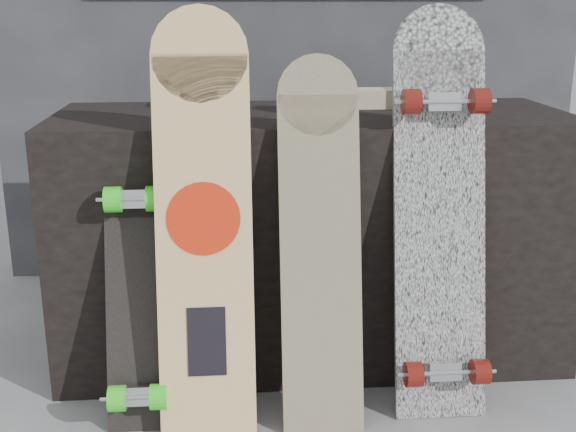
{
  "coord_description": "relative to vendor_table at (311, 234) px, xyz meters",
  "views": [
    {
      "loc": [
        -0.26,
        -1.73,
        1.13
      ],
      "look_at": [
        -0.1,
        0.2,
        0.55
      ],
      "focal_mm": 45.0,
      "sensor_mm": 36.0,
      "label": 1
    }
  ],
  "objects": [
    {
      "name": "vendor_table",
      "position": [
        0.0,
        0.0,
        0.0
      ],
      "size": [
        1.6,
        0.6,
        0.8
      ],
      "primitive_type": "cube",
      "color": "black",
      "rests_on": "ground"
    },
    {
      "name": "longboard_celtic",
      "position": [
        -0.02,
        -0.39,
        0.13
      ],
      "size": [
        0.22,
        0.27,
        1.0
      ],
      "rotation": [
        -0.25,
        0.0,
        0.0
      ],
      "color": "beige",
      "rests_on": "ground"
    },
    {
      "name": "longboard_cascadia",
      "position": [
        0.32,
        -0.35,
        0.19
      ],
      "size": [
        0.26,
        0.33,
        1.13
      ],
      "rotation": [
        -0.22,
        0.0,
        0.0
      ],
      "color": "white",
      "rests_on": "ground"
    },
    {
      "name": "ground",
      "position": [
        0.0,
        -0.5,
        -0.4
      ],
      "size": [
        60.0,
        60.0,
        0.0
      ],
      "primitive_type": "plane",
      "color": "slate",
      "rests_on": "ground"
    },
    {
      "name": "merch_box_purple",
      "position": [
        -0.31,
        0.12,
        0.45
      ],
      "size": [
        0.18,
        0.12,
        0.1
      ],
      "primitive_type": "cube",
      "color": "#4B346B",
      "rests_on": "vendor_table"
    },
    {
      "name": "skateboard_dark",
      "position": [
        -0.52,
        -0.36,
        0.0
      ],
      "size": [
        0.18,
        0.32,
        0.79
      ],
      "rotation": [
        -0.31,
        0.0,
        0.0
      ],
      "color": "black",
      "rests_on": "ground"
    },
    {
      "name": "longboard_geisha",
      "position": [
        -0.33,
        -0.39,
        0.2
      ],
      "size": [
        0.26,
        0.27,
        1.13
      ],
      "rotation": [
        -0.23,
        0.0,
        0.0
      ],
      "color": "beige",
      "rests_on": "ground"
    },
    {
      "name": "merch_box_small",
      "position": [
        0.4,
        0.05,
        0.46
      ],
      "size": [
        0.14,
        0.14,
        0.12
      ],
      "primitive_type": "cube",
      "color": "#4B346B",
      "rests_on": "vendor_table"
    },
    {
      "name": "merch_box_flat",
      "position": [
        0.18,
        0.1,
        0.43
      ],
      "size": [
        0.22,
        0.1,
        0.06
      ],
      "primitive_type": "cube",
      "color": "#D1B78C",
      "rests_on": "vendor_table"
    },
    {
      "name": "booth",
      "position": [
        0.0,
        0.85,
        0.7
      ],
      "size": [
        2.4,
        0.22,
        2.2
      ],
      "color": "#2E2E33",
      "rests_on": "ground"
    }
  ]
}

